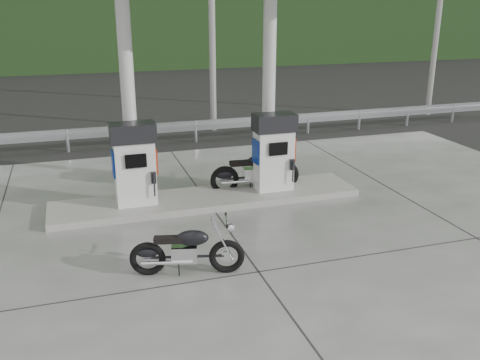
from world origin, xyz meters
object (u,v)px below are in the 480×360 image
object	(u,v)px
motorcycle_right	(255,172)
motorcycle_left	(187,250)
gas_pump_right	(274,152)
gas_pump_left	(135,164)

from	to	relation	value
motorcycle_right	motorcycle_left	bearing A→B (deg)	-120.21
gas_pump_right	motorcycle_right	bearing A→B (deg)	129.28
gas_pump_right	motorcycle_right	world-z (taller)	gas_pump_right
motorcycle_left	motorcycle_right	distance (m)	4.33
gas_pump_left	motorcycle_left	world-z (taller)	gas_pump_left
motorcycle_left	motorcycle_right	size ratio (longest dim) A/B	0.87
motorcycle_left	gas_pump_right	bearing A→B (deg)	62.89
motorcycle_left	motorcycle_right	world-z (taller)	motorcycle_right
motorcycle_right	gas_pump_left	bearing A→B (deg)	-168.18
gas_pump_left	motorcycle_left	xyz separation A→B (m)	(0.44, -3.18, -0.62)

